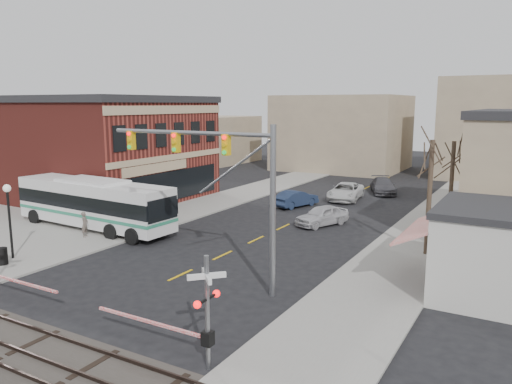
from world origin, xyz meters
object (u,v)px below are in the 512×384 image
Objects in this scene: pedestrian_near at (85,224)px; street_lamp at (8,206)px; transit_bus at (94,203)px; traffic_signal_mast at (224,171)px; pedestrian_far at (100,213)px; car_a at (322,215)px; trash_bin at (2,256)px; car_c at (346,192)px; rr_crossing_east at (197,311)px; car_d at (383,186)px; car_b at (296,198)px.

street_lamp is at bearing 158.37° from pedestrian_near.
pedestrian_near is (1.41, -2.11, -0.97)m from transit_bus.
traffic_signal_mast is 5.09× the size of pedestrian_far.
transit_bus reaches higher than car_a.
street_lamp is 0.99× the size of car_a.
street_lamp is at bearing -168.29° from traffic_signal_mast.
pedestrian_near is at bearing 95.50° from trash_bin.
trash_bin is 0.16× the size of car_c.
rr_crossing_east reaches higher than trash_bin.
street_lamp is 2.85m from trash_bin.
rr_crossing_east is 3.31× the size of pedestrian_near.
trash_bin is at bearing -116.73° from car_c.
car_d is (11.91, 33.30, 0.18)m from trash_bin.
trash_bin is 0.21× the size of car_b.
rr_crossing_east is 0.98× the size of car_c.
car_d is 27.98m from pedestrian_far.
transit_bus is 1.40× the size of traffic_signal_mast.
car_d reaches higher than car_b.
car_b is at bearing 154.81° from car_a.
car_d is (12.44, 32.30, -2.43)m from street_lamp.
car_d is at bearing 70.32° from trash_bin.
pedestrian_far is (-13.90, -24.28, 0.30)m from car_d.
car_d is (0.18, 15.61, 0.02)m from car_a.
transit_bus is at bearing -142.22° from car_d.
car_d is 29.69m from pedestrian_near.
traffic_signal_mast is 16.00m from pedestrian_far.
street_lamp is 0.97× the size of car_b.
car_b is (9.17, 14.41, -1.20)m from transit_bus.
trash_bin is (2.02, -8.48, -1.35)m from transit_bus.
traffic_signal_mast is at bearing -68.46° from pedestrian_far.
traffic_signal_mast is 1.72× the size of rr_crossing_east.
transit_bus is at bearing -122.75° from car_a.
car_c is at bearing -134.73° from car_d.
car_d is at bearing 96.03° from rr_crossing_east.
pedestrian_far is at bearing -129.25° from car_c.
trash_bin is at bearing -76.59° from transit_bus.
car_a is (11.73, 17.69, 0.16)m from trash_bin.
street_lamp is 29.10m from car_c.
street_lamp is (1.49, -7.48, 1.27)m from transit_bus.
traffic_signal_mast reaches higher than street_lamp.
transit_bus is 8.82m from trash_bin.
street_lamp is at bearing -133.98° from car_d.
car_c reaches higher than trash_bin.
traffic_signal_mast reaches higher than trash_bin.
car_b is at bearing 70.67° from street_lamp.
pedestrian_near is (-0.61, 6.37, 0.38)m from trash_bin.
car_d reaches higher than trash_bin.
car_a is at bearing -113.59° from car_d.
car_d reaches higher than car_a.
pedestrian_far is (-1.38, 2.65, 0.10)m from pedestrian_near.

